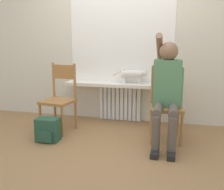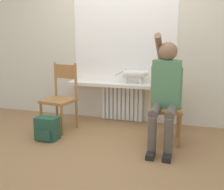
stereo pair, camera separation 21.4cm
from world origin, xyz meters
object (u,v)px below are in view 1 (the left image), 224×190
(person, at_px, (167,88))
(backpack, at_px, (48,130))
(cat, at_px, (134,74))
(chair_left, at_px, (60,97))
(chair_right, at_px, (166,103))

(person, relative_size, backpack, 4.52)
(cat, height_order, backpack, cat)
(person, relative_size, cat, 2.54)
(backpack, bearing_deg, chair_left, 93.02)
(person, bearing_deg, chair_left, 175.32)
(cat, bearing_deg, chair_left, -149.51)
(chair_left, xyz_separation_m, person, (1.49, -0.12, 0.23))
(chair_left, distance_m, backpack, 0.55)
(person, xyz_separation_m, backpack, (-1.46, -0.31, -0.56))
(chair_left, height_order, cat, chair_left)
(chair_right, distance_m, person, 0.26)
(chair_left, distance_m, person, 1.51)
(chair_right, distance_m, cat, 0.82)
(chair_left, xyz_separation_m, cat, (0.96, 0.57, 0.28))
(chair_left, height_order, backpack, chair_left)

